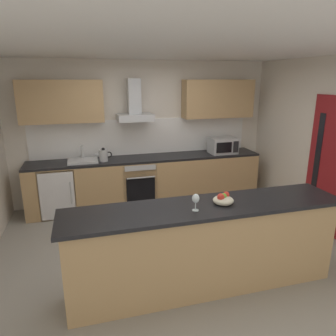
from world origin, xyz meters
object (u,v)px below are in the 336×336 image
object	(u,v)px
refrigerator	(58,191)
microwave	(223,145)
oven	(138,182)
fruit_bowl	(223,199)
sink	(83,160)
kettle	(104,155)
wine_glass	(196,199)
range_hood	(135,108)

from	to	relation	value
refrigerator	microwave	distance (m)	3.10
oven	fruit_bowl	xyz separation A→B (m)	(0.47, -2.54, 0.58)
oven	sink	xyz separation A→B (m)	(-0.94, 0.01, 0.47)
refrigerator	kettle	world-z (taller)	kettle
microwave	sink	distance (m)	2.60
sink	kettle	distance (m)	0.36
kettle	wine_glass	bearing A→B (deg)	-74.64
sink	fruit_bowl	xyz separation A→B (m)	(1.42, -2.55, 0.11)
sink	fruit_bowl	world-z (taller)	sink
oven	microwave	distance (m)	1.75
kettle	wine_glass	world-z (taller)	wine_glass
oven	refrigerator	size ratio (longest dim) A/B	0.94
range_hood	oven	bearing A→B (deg)	-90.00
kettle	oven	bearing A→B (deg)	3.26
kettle	fruit_bowl	world-z (taller)	kettle
microwave	sink	xyz separation A→B (m)	(-2.59, 0.04, -0.12)
sink	wine_glass	world-z (taller)	wine_glass
sink	range_hood	world-z (taller)	range_hood
microwave	fruit_bowl	size ratio (longest dim) A/B	2.27
range_hood	kettle	bearing A→B (deg)	-164.56
sink	microwave	bearing A→B (deg)	-0.86
oven	range_hood	size ratio (longest dim) A/B	1.11
oven	refrigerator	distance (m)	1.39
fruit_bowl	range_hood	bearing A→B (deg)	100.05
fruit_bowl	refrigerator	bearing A→B (deg)	126.23
oven	refrigerator	bearing A→B (deg)	-179.89
microwave	wine_glass	bearing A→B (deg)	-120.35
refrigerator	wine_glass	bearing A→B (deg)	-60.17
refrigerator	range_hood	distance (m)	1.95
wine_glass	oven	bearing A→B (deg)	92.69
sink	wine_glass	xyz separation A→B (m)	(1.07, -2.65, 0.19)
microwave	kettle	xyz separation A→B (m)	(-2.24, -0.01, -0.04)
microwave	range_hood	xyz separation A→B (m)	(-1.65, 0.16, 0.74)
oven	kettle	distance (m)	0.80
kettle	range_hood	bearing A→B (deg)	15.44
kettle	fruit_bowl	distance (m)	2.72
oven	range_hood	distance (m)	1.33
oven	wine_glass	distance (m)	2.72
refrigerator	fruit_bowl	distance (m)	3.21
refrigerator	wine_glass	xyz separation A→B (m)	(1.51, -2.63, 0.69)
wine_glass	fruit_bowl	size ratio (longest dim) A/B	0.81
refrigerator	microwave	world-z (taller)	microwave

